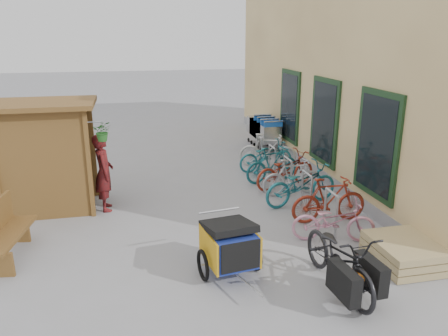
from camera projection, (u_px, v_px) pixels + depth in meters
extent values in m
plane|color=gray|center=(215.00, 244.00, 8.16)|extent=(80.00, 80.00, 0.00)
cube|color=#E4C783|center=(403.00, 43.00, 12.66)|extent=(6.00, 13.00, 7.00)
cube|color=gray|center=(303.00, 160.00, 13.05)|extent=(0.18, 13.00, 0.30)
cube|color=black|center=(377.00, 145.00, 8.87)|extent=(0.06, 1.50, 2.20)
cube|color=black|center=(376.00, 145.00, 8.86)|extent=(0.02, 1.25, 1.95)
cube|color=black|center=(324.00, 121.00, 11.20)|extent=(0.06, 1.50, 2.20)
cube|color=black|center=(323.00, 122.00, 11.19)|extent=(0.02, 1.25, 1.95)
cube|color=black|center=(290.00, 106.00, 13.53)|extent=(0.06, 1.50, 2.20)
cube|color=black|center=(289.00, 106.00, 13.52)|extent=(0.02, 1.25, 1.95)
cube|color=brown|center=(89.00, 165.00, 9.08)|extent=(0.09, 0.09, 2.30)
cube|color=brown|center=(11.00, 154.00, 9.92)|extent=(0.09, 0.09, 2.30)
cube|color=brown|center=(93.00, 149.00, 10.29)|extent=(0.09, 0.09, 2.30)
cube|color=brown|center=(5.00, 161.00, 9.32)|extent=(0.05, 1.30, 2.30)
cube|color=brown|center=(44.00, 167.00, 8.92)|extent=(1.80, 0.05, 2.30)
cube|color=brown|center=(53.00, 152.00, 10.08)|extent=(1.80, 0.05, 2.30)
cube|color=brown|center=(42.00, 104.00, 9.14)|extent=(2.15, 1.65, 0.10)
cube|color=brown|center=(40.00, 170.00, 9.53)|extent=(1.30, 1.15, 0.04)
cube|color=brown|center=(37.00, 144.00, 9.35)|extent=(1.30, 1.15, 0.04)
cylinder|color=#A5A8AD|center=(94.00, 122.00, 8.85)|extent=(0.36, 0.02, 0.02)
imported|color=#225A1F|center=(103.00, 131.00, 8.94)|extent=(0.38, 0.33, 0.42)
cylinder|color=#A5A8AD|center=(336.00, 218.00, 8.28)|extent=(0.05, 0.05, 0.84)
cylinder|color=#A5A8AD|center=(325.00, 208.00, 8.74)|extent=(0.05, 0.05, 0.84)
cylinder|color=#A5A8AD|center=(332.00, 193.00, 8.39)|extent=(0.05, 0.50, 0.05)
cylinder|color=#A5A8AD|center=(311.00, 196.00, 9.40)|extent=(0.05, 0.05, 0.84)
cylinder|color=#A5A8AD|center=(302.00, 188.00, 9.86)|extent=(0.05, 0.05, 0.84)
cylinder|color=#A5A8AD|center=(308.00, 174.00, 9.51)|extent=(0.05, 0.50, 0.05)
cylinder|color=#A5A8AD|center=(291.00, 178.00, 10.52)|extent=(0.05, 0.05, 0.84)
cylinder|color=#A5A8AD|center=(284.00, 172.00, 10.98)|extent=(0.05, 0.05, 0.84)
cylinder|color=#A5A8AD|center=(288.00, 159.00, 10.62)|extent=(0.05, 0.50, 0.05)
cylinder|color=#A5A8AD|center=(275.00, 164.00, 11.63)|extent=(0.05, 0.05, 0.84)
cylinder|color=#A5A8AD|center=(269.00, 159.00, 12.10)|extent=(0.05, 0.05, 0.84)
cylinder|color=#A5A8AD|center=(272.00, 147.00, 11.74)|extent=(0.05, 0.50, 0.05)
cylinder|color=#A5A8AD|center=(262.00, 153.00, 12.75)|extent=(0.05, 0.05, 0.84)
cylinder|color=#A5A8AD|center=(257.00, 149.00, 13.22)|extent=(0.05, 0.05, 0.84)
cylinder|color=#A5A8AD|center=(260.00, 137.00, 12.86)|extent=(0.05, 0.50, 0.05)
cube|color=tan|center=(403.00, 260.00, 7.45)|extent=(1.00, 1.20, 0.12)
cube|color=tan|center=(404.00, 252.00, 7.41)|extent=(1.00, 1.20, 0.12)
cube|color=tan|center=(405.00, 245.00, 7.37)|extent=(1.00, 1.20, 0.12)
cube|color=brown|center=(8.00, 235.00, 7.53)|extent=(0.70, 1.63, 0.06)
cube|color=brown|center=(0.00, 265.00, 7.01)|extent=(0.43, 0.12, 0.42)
cube|color=brown|center=(18.00, 232.00, 8.18)|extent=(0.43, 0.12, 0.42)
cube|color=silver|center=(268.00, 133.00, 14.27)|extent=(0.60, 0.93, 0.57)
cube|color=blue|center=(273.00, 124.00, 13.72)|extent=(0.60, 0.04, 0.20)
cylinder|color=silver|center=(274.00, 122.00, 13.67)|extent=(0.63, 0.04, 0.04)
cylinder|color=black|center=(264.00, 153.00, 14.04)|extent=(0.04, 0.13, 0.13)
cube|color=silver|center=(265.00, 130.00, 14.63)|extent=(0.60, 0.93, 0.57)
cube|color=blue|center=(270.00, 122.00, 14.08)|extent=(0.60, 0.04, 0.20)
cylinder|color=silver|center=(270.00, 119.00, 14.02)|extent=(0.63, 0.04, 0.04)
cylinder|color=black|center=(261.00, 150.00, 14.40)|extent=(0.04, 0.13, 0.13)
cube|color=silver|center=(261.00, 128.00, 14.99)|extent=(0.60, 0.93, 0.57)
cube|color=blue|center=(266.00, 119.00, 14.43)|extent=(0.60, 0.04, 0.20)
cylinder|color=silver|center=(266.00, 117.00, 14.38)|extent=(0.63, 0.04, 0.04)
cylinder|color=black|center=(258.00, 148.00, 14.76)|extent=(0.04, 0.13, 0.13)
cube|color=silver|center=(258.00, 126.00, 15.34)|extent=(0.60, 0.93, 0.57)
cube|color=blue|center=(262.00, 117.00, 14.79)|extent=(0.60, 0.04, 0.20)
cylinder|color=silver|center=(263.00, 115.00, 14.74)|extent=(0.63, 0.04, 0.04)
cylinder|color=black|center=(254.00, 145.00, 15.11)|extent=(0.04, 0.13, 0.13)
cube|color=#1C399A|center=(229.00, 245.00, 7.02)|extent=(0.79, 0.97, 0.52)
cube|color=#C69017|center=(208.00, 249.00, 6.90)|extent=(0.16, 0.88, 0.52)
cube|color=#C69017|center=(250.00, 242.00, 7.14)|extent=(0.16, 0.88, 0.52)
cube|color=black|center=(241.00, 257.00, 6.59)|extent=(0.63, 0.12, 0.48)
cube|color=black|center=(228.00, 226.00, 6.97)|extent=(0.85, 0.95, 0.25)
torus|color=black|center=(203.00, 265.00, 6.94)|extent=(0.13, 0.52, 0.51)
torus|color=black|center=(255.00, 255.00, 7.25)|extent=(0.13, 0.52, 0.51)
cylinder|color=#B7B7BC|center=(248.00, 284.00, 6.42)|extent=(0.14, 0.75, 0.03)
cylinder|color=#B7B7BC|center=(219.00, 211.00, 7.33)|extent=(0.71, 0.14, 0.03)
imported|color=black|center=(339.00, 257.00, 6.63)|extent=(0.81, 1.99, 1.02)
cube|color=black|center=(344.00, 282.00, 6.08)|extent=(0.22, 0.66, 0.45)
cube|color=black|center=(371.00, 273.00, 6.30)|extent=(0.22, 0.66, 0.45)
cube|color=#C65F12|center=(358.00, 275.00, 6.18)|extent=(0.13, 0.19, 0.12)
imported|color=maroon|center=(104.00, 173.00, 9.53)|extent=(0.47, 0.66, 1.72)
imported|color=#CB839F|center=(334.00, 221.00, 8.17)|extent=(1.64, 0.94, 0.81)
imported|color=maroon|center=(329.00, 200.00, 8.98)|extent=(1.62, 0.49, 0.97)
imported|color=#1C6571|center=(301.00, 184.00, 9.91)|extent=(1.94, 1.02, 0.97)
imported|color=#ADADB2|center=(293.00, 177.00, 10.50)|extent=(1.52, 0.45, 0.91)
imported|color=maroon|center=(285.00, 170.00, 11.03)|extent=(1.88, 1.14, 0.93)
imported|color=#1C6571|center=(272.00, 164.00, 11.45)|extent=(1.64, 0.84, 0.95)
imported|color=#1C6571|center=(266.00, 156.00, 12.38)|extent=(1.72, 0.84, 0.86)
imported|color=#BABAB6|center=(268.00, 150.00, 12.71)|extent=(1.72, 1.00, 1.00)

